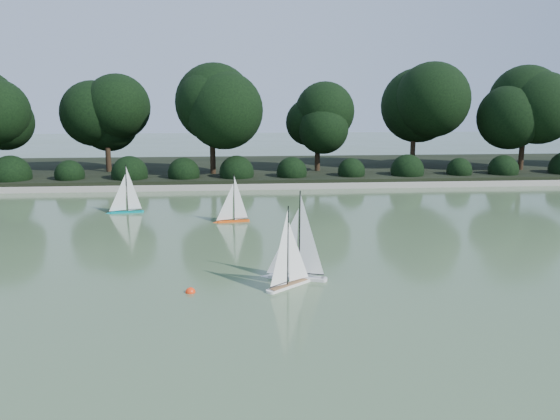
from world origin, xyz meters
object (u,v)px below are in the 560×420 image
Objects in this scene: sailboat_white_b at (292,273)px; race_buoy at (190,292)px; sailboat_white_a at (291,264)px; sailboat_teal at (123,205)px; sailboat_orange at (230,214)px.

sailboat_white_b is 8.95× the size of race_buoy.
sailboat_white_a reaches higher than race_buoy.
sailboat_white_a is 1.17× the size of sailboat_teal.
sailboat_teal is at bearing 122.46° from sailboat_white_b.
sailboat_white_b is 7.37m from sailboat_teal.
sailboat_white_a is at bearing 87.06° from sailboat_white_b.
sailboat_white_b is 1.12× the size of sailboat_orange.
sailboat_white_b is at bearing -57.54° from sailboat_teal.
race_buoy is at bearing -173.60° from sailboat_white_b.
sailboat_teal is 6.81m from race_buoy.
sailboat_white_a reaches higher than sailboat_teal.
sailboat_white_a is 0.37m from sailboat_white_b.
sailboat_teal is at bearing 154.89° from sailboat_orange.
sailboat_white_a is 1.26× the size of sailboat_orange.
sailboat_teal reaches higher than race_buoy.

